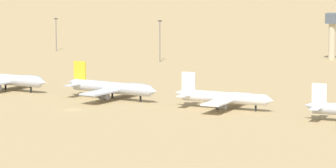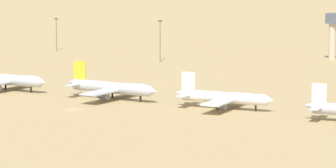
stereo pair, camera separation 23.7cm
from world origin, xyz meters
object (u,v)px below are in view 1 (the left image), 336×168
parked_jet_orange_1 (4,79)px  control_tower (332,32)px  light_pole_mid (160,38)px  parked_jet_yellow_2 (111,88)px  parked_jet_white_3 (223,98)px  light_pole_west (56,32)px

parked_jet_orange_1 → control_tower: bearing=65.5°
parked_jet_orange_1 → light_pole_mid: (5.93, 104.42, 6.48)m
parked_jet_orange_1 → control_tower: size_ratio=1.74×
parked_jet_orange_1 → control_tower: (70.31, 148.20, 8.79)m
parked_jet_yellow_2 → light_pole_mid: 111.11m
parked_jet_yellow_2 → parked_jet_white_3: size_ratio=1.08×
parked_jet_orange_1 → parked_jet_yellow_2: bearing=1.5°
control_tower → parked_jet_yellow_2: bearing=-99.8°
parked_jet_yellow_2 → light_pole_west: bearing=134.9°
control_tower → light_pole_west: bearing=-168.2°
parked_jet_white_3 → control_tower: size_ratio=1.60×
parked_jet_yellow_2 → light_pole_mid: (-38.80, 103.91, 6.49)m
parked_jet_white_3 → light_pole_west: light_pole_west is taller
parked_jet_yellow_2 → light_pole_mid: bearing=114.0°
control_tower → parked_jet_orange_1: bearing=-115.4°
parked_jet_orange_1 → parked_jet_yellow_2: parked_jet_orange_1 is taller
light_pole_mid → parked_jet_white_3: bearing=-52.2°
parked_jet_yellow_2 → control_tower: control_tower is taller
parked_jet_orange_1 → parked_jet_white_3: parked_jet_orange_1 is taller
light_pole_west → light_pole_mid: size_ratio=0.87×
parked_jet_orange_1 → parked_jet_yellow_2: size_ratio=1.00×
parked_jet_orange_1 → light_pole_mid: 104.79m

